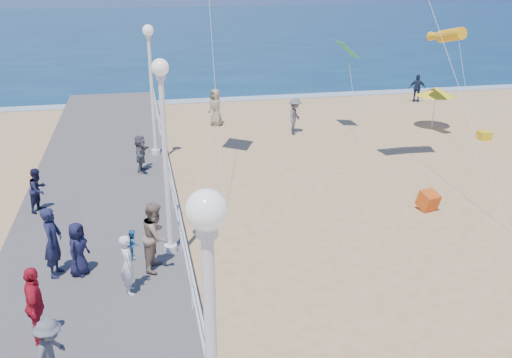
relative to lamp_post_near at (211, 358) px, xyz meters
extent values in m
plane|color=tan|center=(5.35, 9.00, -3.66)|extent=(160.00, 160.00, 0.00)
cube|color=#0C2F4C|center=(5.35, 74.00, -3.65)|extent=(160.00, 90.00, 0.05)
cube|color=silver|center=(5.35, 29.50, -3.63)|extent=(160.00, 1.20, 0.04)
cube|color=#635F5A|center=(-2.15, 9.00, -3.46)|extent=(5.00, 44.00, 0.40)
cube|color=white|center=(0.30, 9.00, -2.21)|extent=(0.05, 42.00, 0.06)
cube|color=white|center=(0.30, 9.00, -2.71)|extent=(0.05, 42.00, 0.04)
sphere|color=white|center=(0.00, 0.00, 1.84)|extent=(0.44, 0.44, 0.44)
cylinder|color=white|center=(0.00, 9.00, -3.16)|extent=(0.36, 0.36, 0.20)
cylinder|color=white|center=(0.00, 9.00, -0.81)|extent=(0.14, 0.14, 4.70)
sphere|color=white|center=(0.00, 9.00, 1.84)|extent=(0.44, 0.44, 0.44)
cylinder|color=white|center=(0.00, 18.00, -3.16)|extent=(0.36, 0.36, 0.20)
cylinder|color=white|center=(0.00, 18.00, -0.81)|extent=(0.14, 0.14, 4.70)
sphere|color=white|center=(0.00, 18.00, 1.84)|extent=(0.44, 0.44, 0.44)
imported|color=white|center=(-1.11, 7.06, -2.50)|extent=(0.43, 0.60, 1.53)
imported|color=teal|center=(-0.96, 7.21, -2.04)|extent=(0.32, 0.39, 0.74)
imported|color=#1A1D3A|center=(-2.95, 8.33, -2.33)|extent=(0.57, 0.75, 1.86)
imported|color=gray|center=(-0.39, 8.16, -2.34)|extent=(0.95, 1.07, 1.84)
imported|color=#5B5C60|center=(-2.52, 3.99, -2.54)|extent=(0.80, 1.06, 1.45)
imported|color=red|center=(-2.98, 5.48, -2.39)|extent=(0.55, 1.07, 1.74)
imported|color=#171834|center=(-2.36, 8.24, -2.55)|extent=(0.73, 0.83, 1.43)
imported|color=#5B5A60|center=(-0.63, 15.91, -2.54)|extent=(0.70, 1.41, 1.45)
imported|color=#181935|center=(-3.94, 12.75, -2.54)|extent=(0.81, 0.87, 1.44)
imported|color=slate|center=(6.99, 21.21, -2.77)|extent=(1.16, 1.33, 1.79)
imported|color=#1C283E|center=(16.24, 26.49, -2.81)|extent=(1.08, 0.77, 1.70)
imported|color=gray|center=(3.36, 23.58, -2.70)|extent=(0.97, 1.12, 1.93)
cube|color=red|center=(8.85, 10.98, -3.36)|extent=(0.71, 0.82, 0.74)
cylinder|color=white|center=(14.20, 20.68, -2.76)|extent=(0.05, 0.05, 1.80)
cone|color=yellow|center=(14.20, 20.68, -1.75)|extent=(1.90, 1.90, 0.45)
cube|color=gold|center=(15.64, 18.28, -3.46)|extent=(0.55, 0.55, 0.40)
cylinder|color=orange|center=(13.48, 18.64, 1.28)|extent=(0.98, 2.54, 1.05)
cube|color=green|center=(9.56, 21.23, 0.41)|extent=(0.92, 1.21, 0.80)
camera|label=1|loc=(-0.61, -5.34, 4.17)|focal=40.00mm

